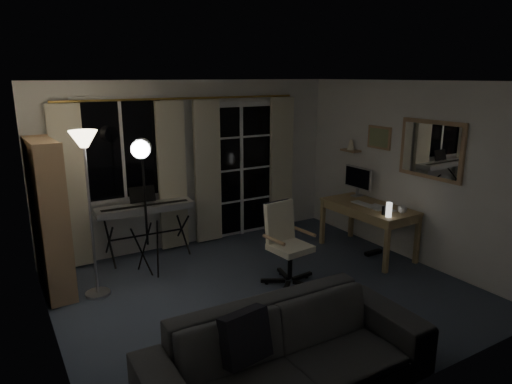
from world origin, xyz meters
TOP-DOWN VIEW (x-y plane):
  - floor at (0.00, 0.00)m, footprint 4.50×4.00m
  - window at (-1.05, 1.97)m, footprint 1.20×0.08m
  - french_door at (0.75, 1.97)m, footprint 1.32×0.09m
  - curtains at (-0.14, 1.88)m, footprint 3.60×0.07m
  - bookshelf at (-2.12, 1.26)m, footprint 0.33×0.85m
  - torchiere_lamp at (-1.70, 0.96)m, footprint 0.30×0.30m
  - keyboard_piano at (-0.87, 1.70)m, footprint 1.31×0.66m
  - studio_light at (-1.03, 1.16)m, footprint 0.41×0.41m
  - office_chair at (0.35, 0.17)m, footprint 0.67×0.68m
  - desk at (1.88, 0.32)m, footprint 0.69×1.34m
  - monitor at (2.08, 0.77)m, footprint 0.17×0.51m
  - desk_clutter at (1.82, 0.10)m, footprint 0.41×0.81m
  - mug at (1.98, -0.18)m, footprint 0.12×0.09m
  - wall_mirror at (2.22, -0.35)m, footprint 0.04×0.94m
  - framed_print at (2.23, 0.55)m, footprint 0.03×0.42m
  - wall_shelf at (2.16, 1.05)m, footprint 0.16×0.30m
  - sofa at (-0.76, -1.55)m, footprint 2.33×0.73m

SIDE VIEW (x-z plane):
  - floor at x=0.00m, z-range -0.02..0.00m
  - sofa at x=-0.76m, z-range 0.00..0.91m
  - desk_clutter at x=1.82m, z-range 0.11..1.00m
  - office_chair at x=0.35m, z-range 0.09..1.08m
  - desk at x=1.88m, z-range 0.27..0.97m
  - keyboard_piano at x=-0.87m, z-range 0.24..1.18m
  - mug at x=1.98m, z-range 0.71..0.82m
  - bookshelf at x=-2.12m, z-range -0.05..1.75m
  - monitor at x=2.08m, z-range 0.75..1.20m
  - french_door at x=0.75m, z-range -0.03..2.08m
  - curtains at x=-0.14m, z-range 0.03..2.16m
  - wall_shelf at x=2.16m, z-range 1.32..1.50m
  - studio_light at x=-1.03m, z-range 0.54..2.31m
  - window at x=-1.05m, z-range 0.80..2.20m
  - torchiere_lamp at x=-1.70m, z-range 0.58..2.47m
  - wall_mirror at x=2.22m, z-range 1.18..1.92m
  - framed_print at x=2.23m, z-range 1.44..1.76m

